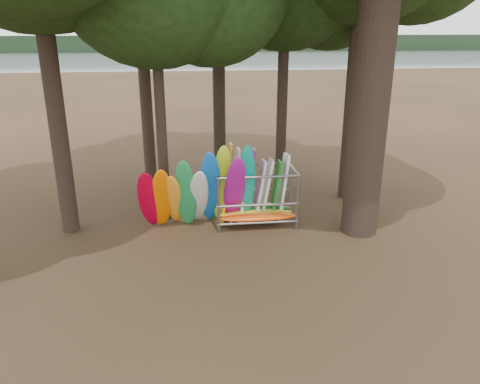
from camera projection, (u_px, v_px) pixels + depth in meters
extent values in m
plane|color=#47331E|center=(227.00, 251.00, 14.56)|extent=(120.00, 120.00, 0.00)
plane|color=gray|center=(192.00, 71.00, 70.64)|extent=(160.00, 160.00, 0.00)
cube|color=black|center=(188.00, 44.00, 116.70)|extent=(160.00, 4.00, 4.00)
cylinder|color=black|center=(47.00, 49.00, 14.06)|extent=(0.56, 0.56, 11.94)
cylinder|color=black|center=(143.00, 52.00, 18.53)|extent=(0.49, 0.49, 11.26)
cylinder|color=black|center=(218.00, 18.00, 19.12)|extent=(0.54, 0.54, 13.82)
cylinder|color=black|center=(283.00, 60.00, 18.72)|extent=(0.43, 0.43, 10.60)
cylinder|color=black|center=(158.00, 79.00, 15.28)|extent=(0.35, 0.35, 9.93)
cylinder|color=black|center=(356.00, 37.00, 17.10)|extent=(0.49, 0.49, 12.44)
ellipsoid|color=#B0001F|center=(149.00, 200.00, 15.59)|extent=(0.84, 1.45, 2.42)
ellipsoid|color=#E56300|center=(161.00, 198.00, 15.58)|extent=(0.89, 1.50, 2.49)
ellipsoid|color=orange|center=(174.00, 200.00, 15.80)|extent=(0.72, 1.62, 2.29)
ellipsoid|color=#1C7D3E|center=(186.00, 194.00, 15.62)|extent=(0.84, 1.35, 2.73)
ellipsoid|color=silver|center=(198.00, 197.00, 15.85)|extent=(0.83, 1.75, 2.43)
ellipsoid|color=blue|center=(210.00, 188.00, 15.81)|extent=(0.75, 1.66, 3.01)
ellipsoid|color=#A7D11E|center=(222.00, 185.00, 15.90)|extent=(0.80, 1.40, 3.12)
ellipsoid|color=#941180|center=(234.00, 191.00, 15.71)|extent=(0.85, 1.74, 2.91)
ellipsoid|color=#0D9881|center=(246.00, 185.00, 15.88)|extent=(0.66, 1.19, 3.11)
ellipsoid|color=#E6490C|center=(257.00, 217.00, 16.04)|extent=(2.73, 0.55, 0.24)
ellipsoid|color=gold|center=(256.00, 214.00, 16.34)|extent=(2.60, 0.55, 0.24)
ellipsoid|color=#166319|center=(254.00, 209.00, 16.73)|extent=(2.65, 0.55, 0.24)
ellipsoid|color=red|center=(253.00, 206.00, 17.00)|extent=(2.89, 0.55, 0.24)
cube|color=orange|center=(226.00, 185.00, 16.16)|extent=(0.47, 0.78, 2.89)
cube|color=silver|center=(234.00, 186.00, 16.40)|extent=(0.43, 0.78, 2.66)
cube|color=silver|center=(243.00, 190.00, 16.34)|extent=(0.34, 0.77, 2.40)
cube|color=#88167E|center=(250.00, 185.00, 16.50)|extent=(0.39, 0.77, 2.62)
cube|color=silver|center=(259.00, 192.00, 16.42)|extent=(0.50, 0.78, 2.25)
cube|color=white|center=(266.00, 190.00, 16.64)|extent=(0.50, 0.75, 2.22)
cube|color=#186C1D|center=(275.00, 192.00, 16.47)|extent=(0.41, 0.75, 2.23)
cube|color=white|center=(282.00, 187.00, 16.63)|extent=(0.45, 0.79, 2.42)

